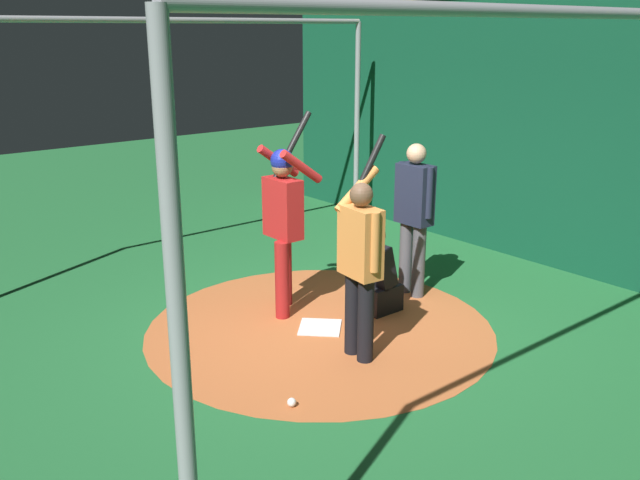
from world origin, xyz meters
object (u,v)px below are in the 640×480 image
(catcher, at_px, (375,278))
(umpire, at_px, (414,211))
(home_plate, at_px, (320,327))
(batter, at_px, (283,215))
(visitor, at_px, (361,259))
(baseball_0, at_px, (292,402))

(catcher, height_order, umpire, umpire)
(home_plate, distance_m, batter, 1.23)
(visitor, bearing_deg, umpire, -146.70)
(batter, distance_m, catcher, 1.20)
(umpire, bearing_deg, batter, -20.79)
(batter, relative_size, baseball_0, 28.58)
(catcher, relative_size, umpire, 0.55)
(visitor, bearing_deg, batter, -88.90)
(visitor, xyz_separation_m, baseball_0, (1.04, 0.33, -0.92))
(catcher, xyz_separation_m, baseball_0, (1.91, 1.02, -0.34))
(home_plate, distance_m, catcher, 0.85)
(home_plate, height_order, visitor, visitor)
(umpire, bearing_deg, baseball_0, 23.32)
(visitor, relative_size, baseball_0, 27.51)
(baseball_0, bearing_deg, visitor, -162.57)
(visitor, distance_m, baseball_0, 1.43)
(home_plate, xyz_separation_m, baseball_0, (1.15, 1.04, 0.03))
(batter, height_order, baseball_0, batter)
(home_plate, height_order, umpire, umpire)
(umpire, bearing_deg, visitor, 27.05)
(home_plate, relative_size, batter, 0.20)
(home_plate, xyz_separation_m, visitor, (0.11, 0.71, 0.95))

